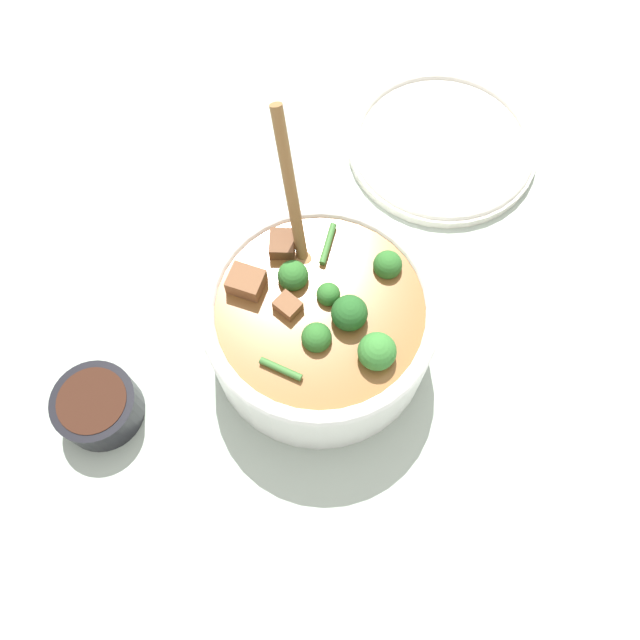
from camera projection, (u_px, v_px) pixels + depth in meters
The scene contains 4 objects.
ground_plane at pixel (320, 344), 0.72m from camera, with size 4.00×4.00×0.00m, color #ADBCAD.
stew_bowl at pixel (320, 322), 0.66m from camera, with size 0.24×0.24×0.25m.
condiment_bowl at pixel (97, 406), 0.66m from camera, with size 0.09×0.09×0.05m.
empty_plate at pixel (442, 144), 0.82m from camera, with size 0.25×0.25×0.02m.
Camera 1 is at (-0.15, 0.22, 0.67)m, focal length 35.00 mm.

